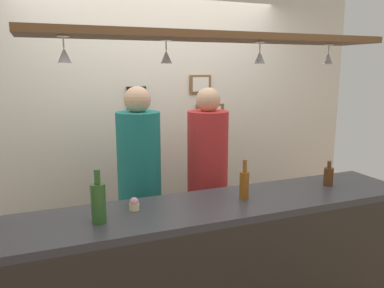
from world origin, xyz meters
TOP-DOWN VIEW (x-y plane):
  - back_wall at (0.00, 1.10)m, footprint 4.40×0.06m
  - bar_counter at (0.00, -0.51)m, footprint 2.70×0.55m
  - overhead_glass_rack at (0.00, -0.30)m, footprint 2.20×0.36m
  - hanging_wineglass_far_left at (-0.87, -0.33)m, footprint 0.07×0.07m
  - hanging_wineglass_left at (-0.30, -0.25)m, footprint 0.07×0.07m
  - hanging_wineglass_center_left at (0.29, -0.31)m, footprint 0.07×0.07m
  - hanging_wineglass_center at (0.87, -0.26)m, footprint 0.07×0.07m
  - person_middle_teal_shirt at (-0.31, 0.44)m, footprint 0.34×0.34m
  - person_right_red_shirt at (0.28, 0.44)m, footprint 0.34×0.34m
  - bottle_champagne_green at (-0.74, -0.39)m, footprint 0.08×0.08m
  - bottle_beer_brown_stubby at (0.89, -0.32)m, footprint 0.07×0.07m
  - bottle_beer_amber_tall at (0.18, -0.34)m, footprint 0.06×0.06m
  - cupcake at (-0.52, -0.27)m, footprint 0.06×0.06m
  - picture_frame_upper_small at (0.47, 1.06)m, footprint 0.22×0.02m
  - picture_frame_crest at (-0.17, 1.06)m, footprint 0.18×0.02m
  - picture_frame_lower_pair at (0.58, 1.06)m, footprint 0.30×0.02m

SIDE VIEW (x-z plane):
  - bar_counter at x=0.00m, z-range 0.18..1.22m
  - person_right_red_shirt at x=0.28m, z-range 0.18..1.90m
  - person_middle_teal_shirt at x=-0.31m, z-range 0.18..1.92m
  - cupcake at x=-0.52m, z-range 1.04..1.12m
  - bottle_beer_brown_stubby at x=0.89m, z-range 1.02..1.20m
  - bottle_beer_amber_tall at x=0.18m, z-range 1.01..1.27m
  - bottle_champagne_green at x=-0.74m, z-range 1.01..1.31m
  - back_wall at x=0.00m, z-range 0.00..2.60m
  - picture_frame_lower_pair at x=0.58m, z-range 1.34..1.52m
  - picture_frame_crest at x=-0.17m, z-range 1.44..1.70m
  - picture_frame_upper_small at x=0.47m, z-range 1.62..1.80m
  - hanging_wineglass_far_left at x=-0.87m, z-range 1.87..2.01m
  - hanging_wineglass_left at x=-0.30m, z-range 1.87..2.01m
  - hanging_wineglass_center_left at x=0.29m, z-range 1.87..2.01m
  - hanging_wineglass_center at x=0.87m, z-range 1.87..2.01m
  - overhead_glass_rack at x=0.00m, z-range 2.03..2.07m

